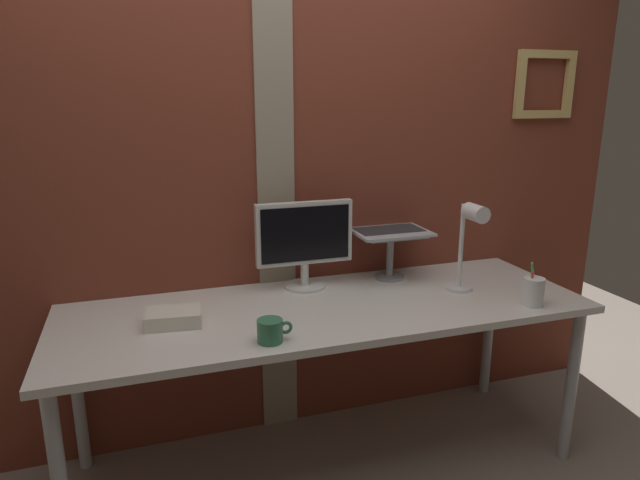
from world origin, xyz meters
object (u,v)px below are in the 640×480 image
(pen_cup, at_px, (533,291))
(coffee_mug, at_px, (271,331))
(desk_lamp, at_px, (469,238))
(monitor, at_px, (304,238))
(laptop, at_px, (385,219))

(pen_cup, xyz_separation_m, coffee_mug, (-1.09, -0.00, -0.02))
(desk_lamp, relative_size, pen_cup, 2.25)
(monitor, relative_size, laptop, 1.26)
(desk_lamp, relative_size, coffee_mug, 3.15)
(monitor, bearing_deg, coffee_mug, -118.76)
(monitor, height_order, laptop, laptop)
(pen_cup, distance_m, coffee_mug, 1.09)
(coffee_mug, bearing_deg, laptop, 39.50)
(laptop, height_order, desk_lamp, laptop)
(laptop, bearing_deg, coffee_mug, -140.50)
(desk_lamp, bearing_deg, coffee_mug, -167.15)
(laptop, distance_m, pen_cup, 0.73)
(laptop, height_order, coffee_mug, laptop)
(monitor, height_order, coffee_mug, monitor)
(laptop, relative_size, desk_lamp, 0.86)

